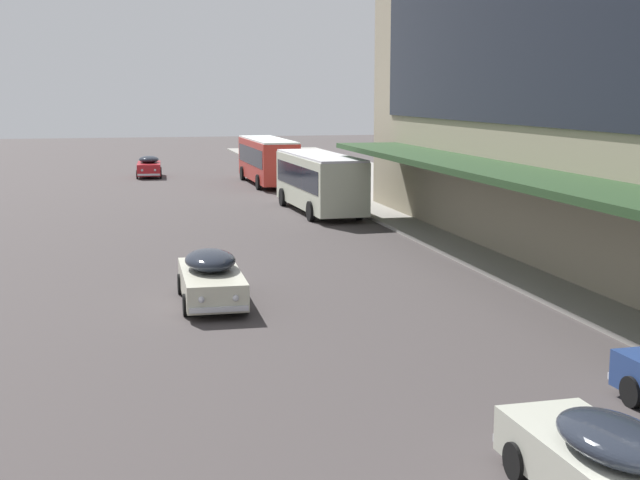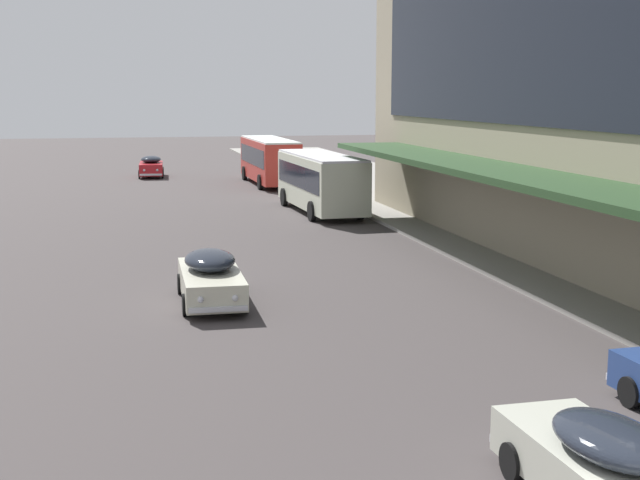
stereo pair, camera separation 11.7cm
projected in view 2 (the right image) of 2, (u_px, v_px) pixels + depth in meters
The scene contains 5 objects.
transit_bus_kerbside_front at pixel (321, 179), 46.74m from camera, with size 3.01×9.66×3.08m.
transit_bus_kerbside_rear at pixel (269, 158), 61.12m from camera, with size 2.76×10.31×3.14m.
sedan_second_near at pixel (151, 167), 66.72m from camera, with size 2.01×4.46×1.58m.
sedan_trailing_mid at pixel (211, 277), 26.82m from camera, with size 1.95×4.88×1.58m.
sedan_far_back at pixel (602, 466), 13.35m from camera, with size 1.81×4.52×1.51m.
Camera 2 is at (-6.36, -8.53, 6.28)m, focal length 50.00 mm.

